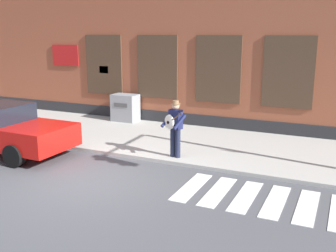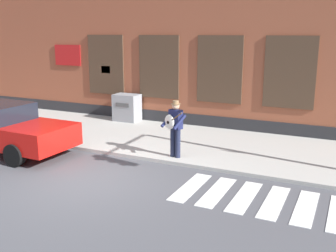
{
  "view_description": "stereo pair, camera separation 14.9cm",
  "coord_description": "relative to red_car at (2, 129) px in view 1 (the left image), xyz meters",
  "views": [
    {
      "loc": [
        5.74,
        -7.79,
        3.69
      ],
      "look_at": [
        1.12,
        2.21,
        1.05
      ],
      "focal_mm": 42.0,
      "sensor_mm": 36.0,
      "label": 1
    },
    {
      "loc": [
        5.88,
        -7.73,
        3.69
      ],
      "look_at": [
        1.12,
        2.21,
        1.05
      ],
      "focal_mm": 42.0,
      "sensor_mm": 36.0,
      "label": 2
    }
  ],
  "objects": [
    {
      "name": "utility_box",
      "position": [
        1.38,
        5.12,
        -0.11
      ],
      "size": [
        1.03,
        0.72,
        1.1
      ],
      "color": "gray",
      "rests_on": "sidewalk"
    },
    {
      "name": "ground_plane",
      "position": [
        3.92,
        -0.8,
        -0.77
      ],
      "size": [
        160.0,
        160.0,
        0.0
      ],
      "primitive_type": "plane",
      "color": "#4C4C51"
    },
    {
      "name": "sidewalk",
      "position": [
        3.92,
        3.34,
        -0.72
      ],
      "size": [
        28.0,
        4.46,
        0.11
      ],
      "color": "#ADAAA3",
      "rests_on": "ground"
    },
    {
      "name": "crosswalk",
      "position": [
        9.1,
        -0.19,
        -0.76
      ],
      "size": [
        5.78,
        1.9,
        0.01
      ],
      "color": "silver",
      "rests_on": "ground"
    },
    {
      "name": "building_backdrop",
      "position": [
        3.92,
        7.56,
        2.93
      ],
      "size": [
        28.0,
        4.06,
        7.41
      ],
      "color": "brown",
      "rests_on": "ground"
    },
    {
      "name": "red_car",
      "position": [
        0.0,
        0.0,
        0.0
      ],
      "size": [
        4.64,
        2.06,
        1.53
      ],
      "color": "red",
      "rests_on": "ground"
    },
    {
      "name": "busker",
      "position": [
        5.2,
        1.52,
        0.3
      ],
      "size": [
        0.72,
        0.66,
        1.68
      ],
      "color": "#1E233D",
      "rests_on": "sidewalk"
    }
  ]
}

